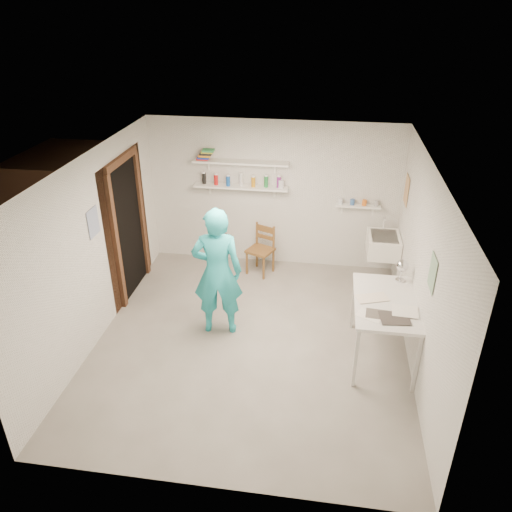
# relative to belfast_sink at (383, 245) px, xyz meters

# --- Properties ---
(floor) EXTENTS (4.00, 4.50, 0.02)m
(floor) POSITION_rel_belfast_sink_xyz_m (-1.75, -1.70, -0.71)
(floor) COLOR slate
(floor) RESTS_ON ground
(ceiling) EXTENTS (4.00, 4.50, 0.02)m
(ceiling) POSITION_rel_belfast_sink_xyz_m (-1.75, -1.70, 1.71)
(ceiling) COLOR silver
(ceiling) RESTS_ON wall_back
(wall_back) EXTENTS (4.00, 0.02, 2.40)m
(wall_back) POSITION_rel_belfast_sink_xyz_m (-1.75, 0.56, 0.50)
(wall_back) COLOR silver
(wall_back) RESTS_ON ground
(wall_front) EXTENTS (4.00, 0.02, 2.40)m
(wall_front) POSITION_rel_belfast_sink_xyz_m (-1.75, -3.96, 0.50)
(wall_front) COLOR silver
(wall_front) RESTS_ON ground
(wall_left) EXTENTS (0.02, 4.50, 2.40)m
(wall_left) POSITION_rel_belfast_sink_xyz_m (-3.76, -1.70, 0.50)
(wall_left) COLOR silver
(wall_left) RESTS_ON ground
(wall_right) EXTENTS (0.02, 4.50, 2.40)m
(wall_right) POSITION_rel_belfast_sink_xyz_m (0.26, -1.70, 0.50)
(wall_right) COLOR silver
(wall_right) RESTS_ON ground
(doorway_recess) EXTENTS (0.02, 0.90, 2.00)m
(doorway_recess) POSITION_rel_belfast_sink_xyz_m (-3.74, -0.65, 0.30)
(doorway_recess) COLOR black
(doorway_recess) RESTS_ON wall_left
(corridor_box) EXTENTS (1.40, 1.50, 2.10)m
(corridor_box) POSITION_rel_belfast_sink_xyz_m (-4.45, -0.65, 0.35)
(corridor_box) COLOR brown
(corridor_box) RESTS_ON ground
(door_lintel) EXTENTS (0.06, 1.05, 0.10)m
(door_lintel) POSITION_rel_belfast_sink_xyz_m (-3.72, -0.65, 1.35)
(door_lintel) COLOR brown
(door_lintel) RESTS_ON wall_left
(door_jamb_near) EXTENTS (0.06, 0.10, 2.00)m
(door_jamb_near) POSITION_rel_belfast_sink_xyz_m (-3.72, -1.15, 0.30)
(door_jamb_near) COLOR brown
(door_jamb_near) RESTS_ON ground
(door_jamb_far) EXTENTS (0.06, 0.10, 2.00)m
(door_jamb_far) POSITION_rel_belfast_sink_xyz_m (-3.72, -0.15, 0.30)
(door_jamb_far) COLOR brown
(door_jamb_far) RESTS_ON ground
(shelf_lower) EXTENTS (1.50, 0.22, 0.03)m
(shelf_lower) POSITION_rel_belfast_sink_xyz_m (-2.25, 0.43, 0.65)
(shelf_lower) COLOR white
(shelf_lower) RESTS_ON wall_back
(shelf_upper) EXTENTS (1.50, 0.22, 0.03)m
(shelf_upper) POSITION_rel_belfast_sink_xyz_m (-2.25, 0.43, 1.05)
(shelf_upper) COLOR white
(shelf_upper) RESTS_ON wall_back
(ledge_shelf) EXTENTS (0.70, 0.14, 0.03)m
(ledge_shelf) POSITION_rel_belfast_sink_xyz_m (-0.40, 0.47, 0.42)
(ledge_shelf) COLOR white
(ledge_shelf) RESTS_ON wall_back
(poster_left) EXTENTS (0.01, 0.28, 0.36)m
(poster_left) POSITION_rel_belfast_sink_xyz_m (-3.74, -1.65, 0.85)
(poster_left) COLOR #334C7F
(poster_left) RESTS_ON wall_left
(poster_right_a) EXTENTS (0.01, 0.34, 0.42)m
(poster_right_a) POSITION_rel_belfast_sink_xyz_m (0.24, 0.10, 0.85)
(poster_right_a) COLOR #995933
(poster_right_a) RESTS_ON wall_right
(poster_right_b) EXTENTS (0.01, 0.30, 0.38)m
(poster_right_b) POSITION_rel_belfast_sink_xyz_m (0.24, -2.25, 0.80)
(poster_right_b) COLOR #3F724C
(poster_right_b) RESTS_ON wall_right
(belfast_sink) EXTENTS (0.48, 0.60, 0.30)m
(belfast_sink) POSITION_rel_belfast_sink_xyz_m (0.00, 0.00, 0.00)
(belfast_sink) COLOR white
(belfast_sink) RESTS_ON wall_right
(man) EXTENTS (0.70, 0.51, 1.78)m
(man) POSITION_rel_belfast_sink_xyz_m (-2.22, -1.51, 0.19)
(man) COLOR #24ADB7
(man) RESTS_ON ground
(wall_clock) EXTENTS (0.32, 0.08, 0.32)m
(wall_clock) POSITION_rel_belfast_sink_xyz_m (-2.19, -1.29, 0.48)
(wall_clock) COLOR beige
(wall_clock) RESTS_ON man
(wooden_chair) EXTENTS (0.49, 0.48, 0.81)m
(wooden_chair) POSITION_rel_belfast_sink_xyz_m (-1.89, 0.11, -0.29)
(wooden_chair) COLOR brown
(wooden_chair) RESTS_ON ground
(work_table) EXTENTS (0.75, 1.25, 0.83)m
(work_table) POSITION_rel_belfast_sink_xyz_m (-0.11, -1.79, -0.28)
(work_table) COLOR silver
(work_table) RESTS_ON ground
(desk_lamp) EXTENTS (0.16, 0.16, 0.16)m
(desk_lamp) POSITION_rel_belfast_sink_xyz_m (0.10, -1.29, 0.35)
(desk_lamp) COLOR silver
(desk_lamp) RESTS_ON work_table
(spray_cans) EXTENTS (1.26, 0.06, 0.17)m
(spray_cans) POSITION_rel_belfast_sink_xyz_m (-2.25, 0.43, 0.75)
(spray_cans) COLOR black
(spray_cans) RESTS_ON shelf_lower
(book_stack) EXTENTS (0.28, 0.14, 0.17)m
(book_stack) POSITION_rel_belfast_sink_xyz_m (-2.80, 0.43, 1.15)
(book_stack) COLOR red
(book_stack) RESTS_ON shelf_upper
(ledge_pots) EXTENTS (0.48, 0.07, 0.09)m
(ledge_pots) POSITION_rel_belfast_sink_xyz_m (-0.40, 0.47, 0.48)
(ledge_pots) COLOR silver
(ledge_pots) RESTS_ON ledge_shelf
(papers) EXTENTS (0.30, 0.22, 0.02)m
(papers) POSITION_rel_belfast_sink_xyz_m (-0.11, -1.79, 0.14)
(papers) COLOR silver
(papers) RESTS_ON work_table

